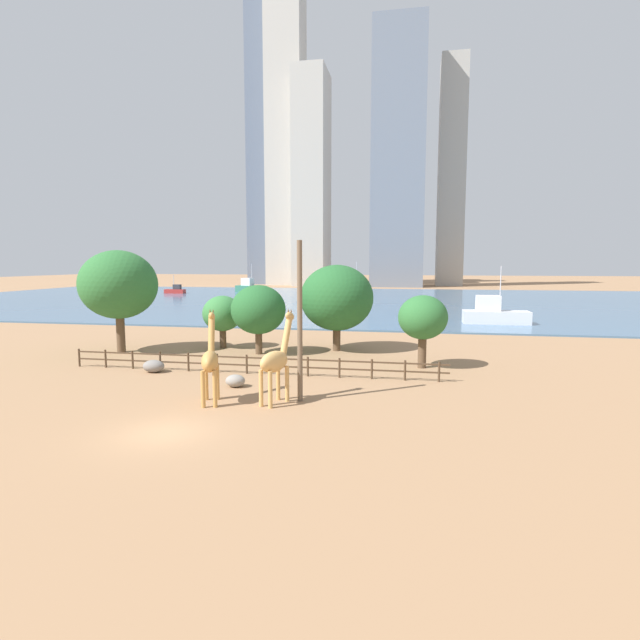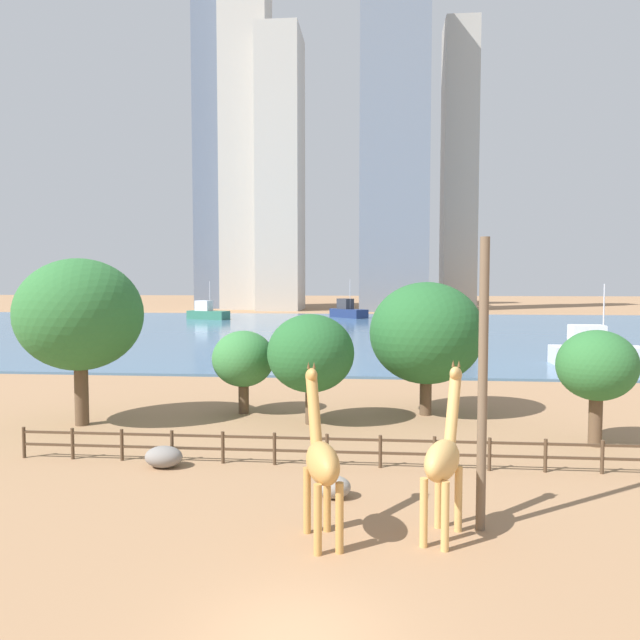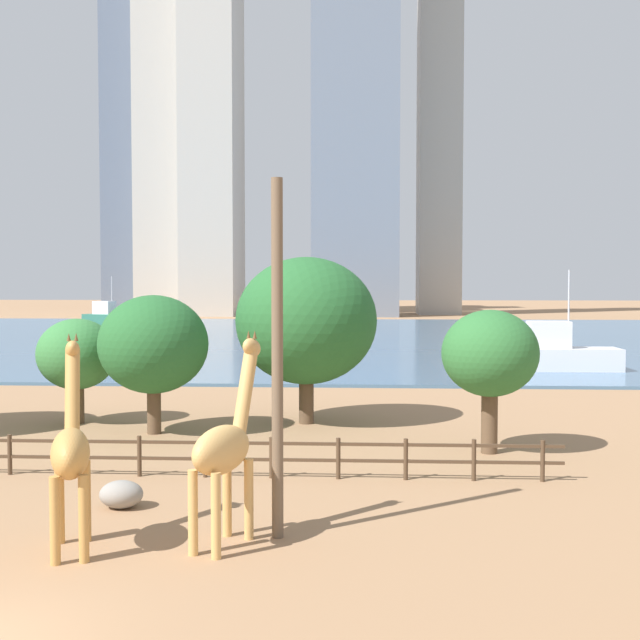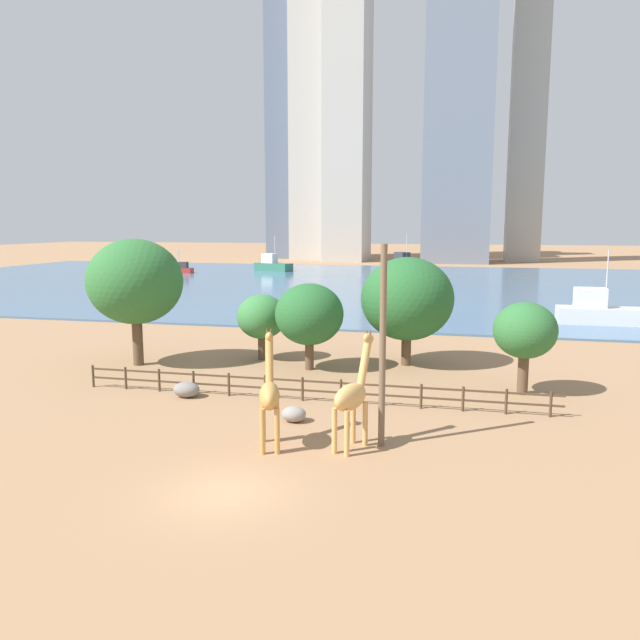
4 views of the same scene
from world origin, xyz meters
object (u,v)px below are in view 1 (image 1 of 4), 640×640
Objects in this scene: tree_left_small at (222,314)px; boulder_near_fence at (154,366)px; utility_pole at (300,322)px; boulder_by_pole at (235,381)px; boat_tug at (175,290)px; giraffe_tall at (276,361)px; boat_ferry at (250,287)px; tree_right_tall at (337,298)px; boat_barge at (494,314)px; tree_left_large at (118,285)px; boat_sailboat at (355,286)px; tree_right_small at (258,310)px; giraffe_companion at (210,360)px; tree_center_broad at (423,318)px.

boulder_near_fence is at bearing -95.65° from tree_left_small.
utility_pole is 1.88× the size of tree_left_small.
boat_tug is at bearing 118.89° from boulder_by_pole.
giraffe_tall is 0.61× the size of boat_ferry.
tree_right_tall reaches higher than boat_barge.
giraffe_tall is 1.08× the size of tree_left_small.
tree_left_large is 41.97m from boat_barge.
boat_tug is (-45.10, 81.72, 0.55)m from boulder_by_pole.
tree_right_tall is at bearing -46.39° from boat_ferry.
boat_sailboat is (2.69, 95.65, 1.01)m from boulder_near_fence.
boat_ferry is at bearing 40.21° from giraffe_tall.
boulder_by_pole is (-3.38, 2.92, -1.93)m from giraffe_tall.
boat_barge is (49.79, -56.84, -0.02)m from boat_ferry.
boat_barge is (16.67, 37.13, -0.96)m from giraffe_tall.
tree_left_small is (-9.31, 15.92, 0.71)m from giraffe_tall.
tree_right_tall is 1.58× the size of tree_left_small.
tree_left_large is 18.18m from tree_right_tall.
tree_right_tall is 10.17m from tree_left_small.
tree_right_small is at bearing 116.39° from utility_pole.
giraffe_companion is at bearing -43.82° from tree_left_large.
tree_right_tall is (4.12, 13.52, 4.13)m from boulder_by_pole.
boat_barge is (8.87, 26.49, -2.24)m from tree_center_broad.
tree_right_tall reaches higher than giraffe_tall.
boat_tug is (-49.65, 84.01, -3.41)m from utility_pole.
tree_right_tall reaches higher than boat_tug.
boulder_near_fence is at bearing -135.95° from tree_right_tall.
boulder_by_pole is at bearing -106.94° from tree_right_tall.
boat_sailboat reaches higher than tree_right_small.
tree_right_tall reaches higher than boulder_by_pole.
boulder_by_pole is at bearing -18.98° from giraffe_companion.
giraffe_companion reaches higher than boulder_by_pole.
tree_right_small is 84.98m from boat_ferry.
giraffe_companion is at bearing -91.55° from boulder_by_pole.
boat_sailboat reaches higher than boat_tug.
boulder_by_pole is at bearing -22.14° from boulder_near_fence.
boat_sailboat is 44.15m from boat_tug.
tree_left_large is (-18.12, 11.75, 1.31)m from utility_pole.
boat_ferry is (-29.74, 91.06, 0.99)m from boulder_by_pole.
boulder_by_pole is at bearing -120.49° from boat_barge.
boulder_by_pole is 14.53m from tree_left_small.
tree_left_large is at bearing 134.96° from boulder_near_fence.
boat_sailboat is (25.49, 7.41, 0.07)m from boat_ferry.
giraffe_companion is 9.49m from boulder_near_fence.
tree_center_broad is (7.80, 10.64, 1.27)m from giraffe_tall.
boat_ferry is at bearing -0.02° from giraffe_companion.
tree_center_broad is 93.00m from boat_tug.
boat_ferry is (-40.92, 83.33, -2.22)m from tree_center_broad.
tree_right_tall reaches higher than giraffe_companion.
tree_right_tall is 26.31m from boat_barge.
giraffe_tall is 1.01× the size of giraffe_companion.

